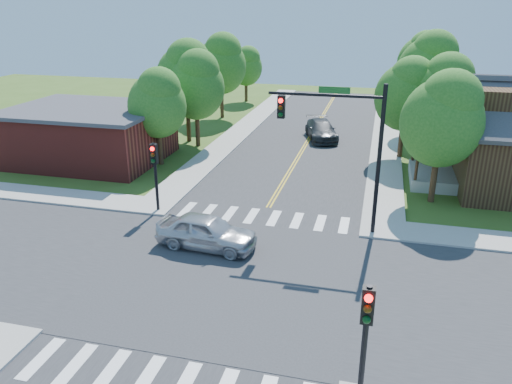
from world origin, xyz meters
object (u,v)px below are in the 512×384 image
(signal_pole_se, at_px, (366,324))
(car_silver, at_px, (206,232))
(signal_mast_ne, at_px, (343,134))
(signal_pole_nw, at_px, (155,165))
(car_dgrey, at_px, (321,130))

(signal_pole_se, xyz_separation_m, car_silver, (-7.28, 7.91, -1.88))
(signal_mast_ne, distance_m, car_silver, 7.66)
(signal_pole_nw, distance_m, car_silver, 5.45)
(signal_mast_ne, relative_size, signal_pole_se, 1.89)
(car_dgrey, bearing_deg, signal_mast_ne, -97.31)
(car_dgrey, bearing_deg, car_silver, -114.55)
(signal_pole_nw, distance_m, car_dgrey, 18.37)
(signal_pole_nw, bearing_deg, car_silver, -40.00)
(signal_pole_nw, relative_size, car_dgrey, 0.68)
(signal_pole_se, relative_size, car_silver, 0.80)
(signal_mast_ne, distance_m, car_dgrey, 17.78)
(signal_pole_nw, bearing_deg, signal_pole_se, -45.00)
(signal_mast_ne, xyz_separation_m, car_dgrey, (-2.97, 17.05, -4.10))
(signal_mast_ne, bearing_deg, car_dgrey, 99.89)
(signal_pole_se, distance_m, car_silver, 10.92)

